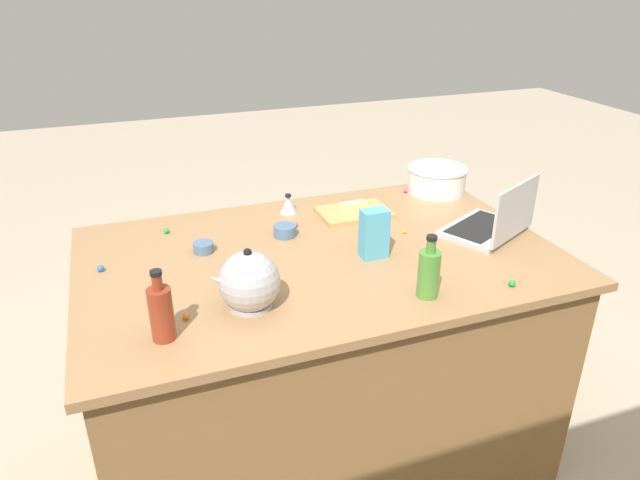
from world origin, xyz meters
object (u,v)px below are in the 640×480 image
Objects in this scene: bottle_olive at (429,272)px; kettle at (249,282)px; cutting_board at (354,213)px; ramekin_medium at (203,247)px; mixing_bowl_large at (437,179)px; candy_bag at (374,234)px; ramekin_small at (285,231)px; laptop at (493,223)px; butter_stick_left at (352,207)px; kitchen_timer at (288,204)px; bottle_soy at (161,312)px.

bottle_olive reaches higher than kettle.
cutting_board is 3.96× the size of ramekin_medium.
mixing_bowl_large is at bearing -122.13° from bottle_olive.
mixing_bowl_large is 0.71m from candy_bag.
ramekin_small is at bearing -174.56° from ramekin_medium.
mixing_bowl_large is (-0.04, -0.47, 0.01)m from laptop.
butter_stick_left is at bearing -40.48° from laptop.
candy_bag is (-0.54, 0.23, 0.07)m from ramekin_medium.
ramekin_medium is 0.45m from kitchen_timer.
laptop is at bearing -168.25° from bottle_soy.
bottle_soy is 2.66× the size of kitchen_timer.
kitchen_timer is at bearing -25.62° from cutting_board.
mixing_bowl_large is 0.46m from cutting_board.
kitchen_timer is (0.23, -0.11, -0.00)m from butter_stick_left.
ramekin_medium is 0.91× the size of kitchen_timer.
bottle_soy reaches higher than candy_bag.
laptop is 1.76× the size of kettle.
kitchen_timer is at bearing 0.29° from mixing_bowl_large.
kitchen_timer is at bearing -148.10° from ramekin_medium.
kettle reaches higher than candy_bag.
laptop reaches higher than kettle.
kitchen_timer is (0.64, -0.46, -0.01)m from laptop.
butter_stick_left is at bearing -168.55° from ramekin_medium.
cutting_board is at bearing 154.38° from kitchen_timer.
mixing_bowl_large is 1.21× the size of kettle.
bottle_olive is at bearing 97.99° from candy_bag.
mixing_bowl_large reaches higher than cutting_board.
butter_stick_left is at bearing 14.67° from mixing_bowl_large.
mixing_bowl_large is at bearing -137.84° from candy_bag.
cutting_board is 3.36× the size of ramekin_small.
laptop reaches higher than bottle_olive.
butter_stick_left is 0.32m from ramekin_small.
cutting_board is at bearing -41.00° from laptop.
cutting_board is at bearing -93.58° from bottle_olive.
bottle_olive is at bearing 87.07° from butter_stick_left.
bottle_soy is at bearing 18.68° from candy_bag.
bottle_soy is at bearing 17.52° from kettle.
ramekin_medium is 0.59m from candy_bag.
ramekin_small is (0.72, -0.25, -0.03)m from laptop.
mixing_bowl_large is at bearing -164.32° from ramekin_small.
ramekin_medium is at bearing 31.90° from kitchen_timer.
bottle_soy reaches higher than mixing_bowl_large.
candy_bag is at bearing 78.19° from butter_stick_left.
bottle_olive is 0.93× the size of kettle.
bottle_olive is (0.44, 0.30, 0.03)m from laptop.
mixing_bowl_large is at bearing -147.30° from kettle.
laptop reaches higher than ramekin_medium.
mixing_bowl_large reaches higher than ramekin_medium.
mixing_bowl_large is 1.44m from bottle_soy.
mixing_bowl_large is 2.34× the size of butter_stick_left.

